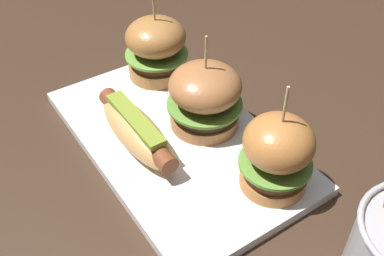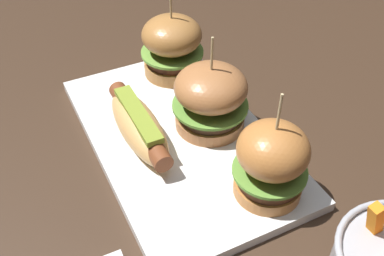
{
  "view_description": "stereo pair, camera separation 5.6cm",
  "coord_description": "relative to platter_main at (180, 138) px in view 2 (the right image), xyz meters",
  "views": [
    {
      "loc": [
        0.38,
        -0.23,
        0.42
      ],
      "look_at": [
        0.04,
        0.0,
        0.05
      ],
      "focal_mm": 42.66,
      "sensor_mm": 36.0,
      "label": 1
    },
    {
      "loc": [
        0.41,
        -0.18,
        0.42
      ],
      "look_at": [
        0.04,
        0.0,
        0.05
      ],
      "focal_mm": 42.66,
      "sensor_mm": 36.0,
      "label": 2
    }
  ],
  "objects": [
    {
      "name": "hot_dog",
      "position": [
        -0.02,
        -0.05,
        0.03
      ],
      "size": [
        0.17,
        0.05,
        0.05
      ],
      "color": "tan",
      "rests_on": "platter_main"
    },
    {
      "name": "slider_left",
      "position": [
        -0.14,
        0.05,
        0.05
      ],
      "size": [
        0.1,
        0.1,
        0.14
      ],
      "color": "#A97038",
      "rests_on": "platter_main"
    },
    {
      "name": "ground_plane",
      "position": [
        0.0,
        0.0,
        -0.01
      ],
      "size": [
        3.0,
        3.0,
        0.0
      ],
      "primitive_type": "plane",
      "color": "#382619"
    },
    {
      "name": "slider_right",
      "position": [
        0.13,
        0.05,
        0.06
      ],
      "size": [
        0.09,
        0.09,
        0.14
      ],
      "color": "#BA7237",
      "rests_on": "platter_main"
    },
    {
      "name": "platter_main",
      "position": [
        0.0,
        0.0,
        0.0
      ],
      "size": [
        0.37,
        0.22,
        0.01
      ],
      "primitive_type": "cube",
      "color": "white",
      "rests_on": "ground"
    },
    {
      "name": "slider_center",
      "position": [
        -0.0,
        0.05,
        0.05
      ],
      "size": [
        0.1,
        0.1,
        0.13
      ],
      "color": "#A96A3C",
      "rests_on": "platter_main"
    }
  ]
}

